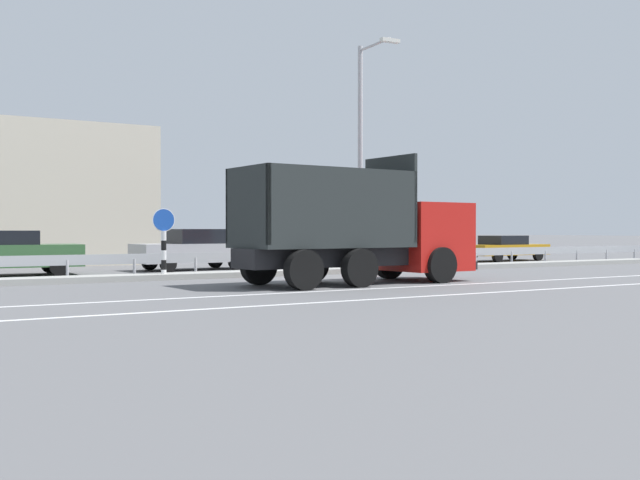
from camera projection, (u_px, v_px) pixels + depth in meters
name	position (u px, v px, depth m)	size (l,w,h in m)	color
ground_plane	(327.00, 279.00, 23.59)	(320.00, 320.00, 0.00)	#565659
lane_strip_0	(392.00, 288.00, 19.85)	(68.76, 0.16, 0.01)	silver
lane_strip_1	(454.00, 295.00, 17.74)	(68.76, 0.16, 0.01)	silver
median_island	(292.00, 272.00, 25.54)	(37.82, 1.10, 0.18)	gray
median_guardrail	(278.00, 257.00, 26.39)	(68.76, 0.09, 0.78)	#9EA0A5
dump_truck	(379.00, 239.00, 21.87)	(7.44, 2.96, 3.71)	red
median_road_sign	(164.00, 242.00, 23.19)	(0.73, 0.16, 2.21)	white
street_lamp_1	(363.00, 146.00, 26.70)	(0.71, 2.14, 8.14)	#ADADB2
parked_car_3	(10.00, 253.00, 25.04)	(4.52, 2.18, 1.52)	#335B33
parked_car_4	(194.00, 250.00, 28.73)	(4.64, 2.18, 1.57)	#A3A3A8
parked_car_5	(320.00, 248.00, 31.84)	(4.35, 1.85, 1.57)	gray
parked_car_6	(420.00, 247.00, 34.22)	(4.89, 2.09, 1.48)	#A3A3A8
parked_car_7	(505.00, 248.00, 37.08)	(4.97, 2.11, 1.26)	#B27A14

